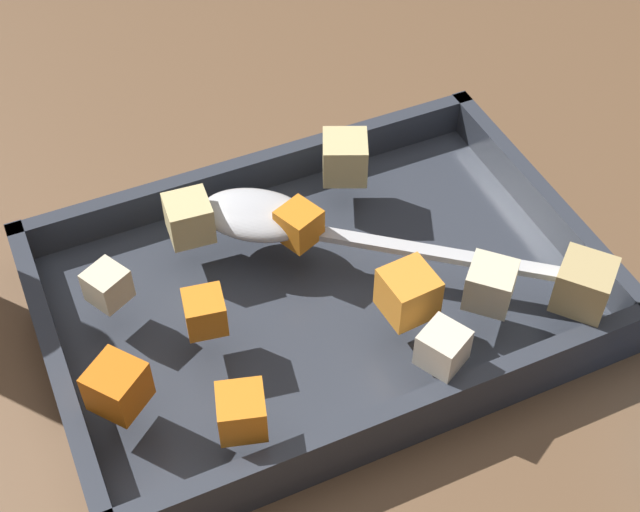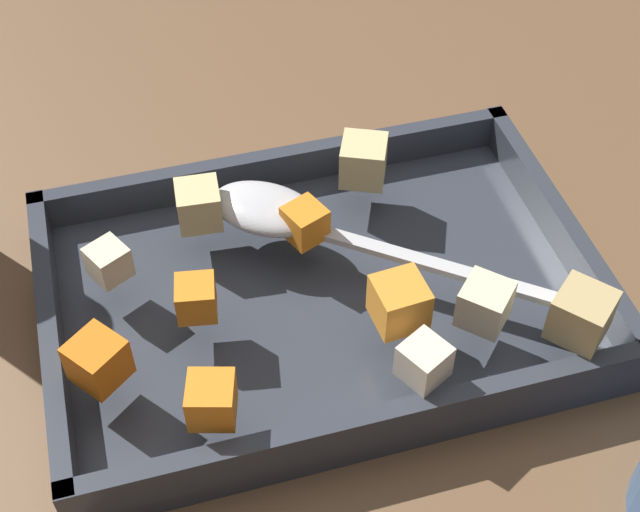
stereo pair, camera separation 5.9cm
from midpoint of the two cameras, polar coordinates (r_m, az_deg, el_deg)
The scene contains 14 objects.
ground_plane at distance 0.63m, azimuth -3.76°, elevation -3.71°, with size 4.00×4.00×0.00m, color brown.
baking_dish at distance 0.62m, azimuth -2.72°, elevation -2.68°, with size 0.37×0.25×0.04m.
carrot_chunk_near_left at distance 0.52m, azimuth -8.28°, elevation -9.90°, with size 0.03×0.03×0.03m, color orange.
carrot_chunk_corner_se at distance 0.57m, azimuth -10.26°, elevation -3.67°, with size 0.02×0.02×0.02m, color orange.
carrot_chunk_mid_left at distance 0.54m, azimuth -15.77°, elevation -8.12°, with size 0.03×0.03×0.03m, color orange.
carrot_chunk_near_spoon at distance 0.56m, azimuth 2.60°, elevation -2.52°, with size 0.03×0.03×0.03m, color orange.
carrot_chunk_under_handle at distance 0.61m, azimuth -4.12°, elevation 1.84°, with size 0.03×0.03×0.03m, color orange.
potato_chunk_center at distance 0.58m, azimuth 13.56°, elevation -1.93°, with size 0.03×0.03×0.03m, color tan.
potato_chunk_corner_nw at distance 0.60m, azimuth -16.07°, elevation -1.96°, with size 0.02×0.02×0.02m, color beige.
potato_chunk_mid_right at distance 0.58m, azimuth 7.83°, elevation -1.97°, with size 0.03×0.03×0.03m, color beige.
potato_chunk_front_center at distance 0.65m, azimuth -1.02°, elevation 6.12°, with size 0.03×0.03×0.03m, color #E0CC89.
potato_chunk_corner_sw at distance 0.62m, azimuth -10.99°, elevation 2.22°, with size 0.03×0.03×0.03m, color #E0CC89.
parsnip_chunk_near_right at distance 0.54m, azimuth 4.67°, elevation -5.96°, with size 0.03×0.03×0.03m, color silver.
serving_spoon at distance 0.62m, azimuth -5.57°, elevation 2.19°, with size 0.22×0.18×0.02m.
Camera 1 is at (0.15, 0.37, 0.49)m, focal length 50.73 mm.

